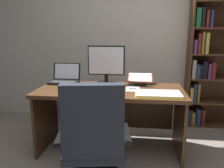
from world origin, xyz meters
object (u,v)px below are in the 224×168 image
at_px(bookshelf, 214,56).
at_px(pen, 135,89).
at_px(computer_mouse, 74,89).
at_px(desk, 111,104).
at_px(open_binder, 158,94).
at_px(laptop, 65,79).
at_px(office_chair, 94,148).
at_px(reading_stand_with_book, 140,79).
at_px(notepad, 133,89).
at_px(keyboard, 101,91).
at_px(monitor, 106,65).

xyz_separation_m(bookshelf, pen, (-1.08, -0.92, -0.28)).
relative_size(computer_mouse, pen, 0.74).
height_order(desk, open_binder, open_binder).
bearing_deg(laptop, pen, -16.70).
bearing_deg(computer_mouse, office_chair, -61.22).
height_order(office_chair, reading_stand_with_book, office_chair).
bearing_deg(desk, laptop, 164.35).
bearing_deg(open_binder, notepad, 145.63).
bearing_deg(keyboard, computer_mouse, 180.00).
height_order(desk, notepad, notepad).
xyz_separation_m(office_chair, keyboard, (-0.04, 0.62, 0.33)).
distance_m(desk, computer_mouse, 0.49).
height_order(desk, pen, pen).
bearing_deg(bookshelf, laptop, -161.59).
bearing_deg(office_chair, pen, 58.37).
height_order(keyboard, notepad, keyboard).
bearing_deg(desk, monitor, 115.86).
distance_m(monitor, open_binder, 0.77).
xyz_separation_m(office_chair, monitor, (-0.04, 1.01, 0.55)).
distance_m(reading_stand_with_book, notepad, 0.33).
distance_m(computer_mouse, reading_stand_with_book, 0.84).
distance_m(keyboard, open_binder, 0.60).
bearing_deg(keyboard, desk, 69.52).
bearing_deg(monitor, computer_mouse, -127.76).
height_order(desk, reading_stand_with_book, reading_stand_with_book).
distance_m(desk, bookshelf, 1.66).
bearing_deg(computer_mouse, laptop, 120.35).
bearing_deg(notepad, bookshelf, 39.84).
bearing_deg(pen, computer_mouse, -169.20).
xyz_separation_m(bookshelf, notepad, (-1.10, -0.92, -0.29)).
distance_m(office_chair, open_binder, 0.86).
bearing_deg(monitor, keyboard, -90.00).
distance_m(computer_mouse, notepad, 0.65).
relative_size(reading_stand_with_book, pen, 2.14).
xyz_separation_m(reading_stand_with_book, pen, (-0.06, -0.31, -0.04)).
height_order(bookshelf, reading_stand_with_book, bookshelf).
distance_m(desk, laptop, 0.68).
distance_m(open_binder, pen, 0.30).
relative_size(office_chair, laptop, 2.85).
height_order(bookshelf, office_chair, bookshelf).
relative_size(office_chair, reading_stand_with_book, 3.34).
xyz_separation_m(laptop, keyboard, (0.53, -0.39, -0.04)).
relative_size(bookshelf, open_binder, 4.50).
distance_m(keyboard, notepad, 0.36).
bearing_deg(reading_stand_with_book, keyboard, -133.31).
xyz_separation_m(computer_mouse, reading_stand_with_book, (0.71, 0.44, 0.04)).
bearing_deg(computer_mouse, bookshelf, 31.01).
relative_size(monitor, reading_stand_with_book, 1.55).
xyz_separation_m(laptop, computer_mouse, (0.23, -0.39, -0.03)).
bearing_deg(reading_stand_with_book, desk, -146.50).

